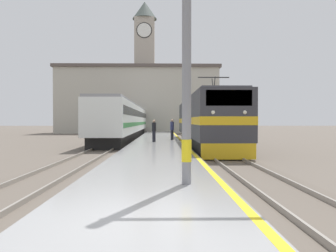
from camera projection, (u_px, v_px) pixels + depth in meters
The scene contains 11 objects.
ground_plane at pixel (159, 139), 35.99m from camera, with size 200.00×200.00×0.00m, color #60564C.
platform at pixel (159, 141), 30.99m from camera, with size 4.23×140.00×0.34m.
rail_track_near at pixel (197, 142), 31.05m from camera, with size 2.83×140.00×0.16m.
rail_track_far at pixel (119, 142), 30.92m from camera, with size 2.84×140.00×0.16m.
locomotive_train at pixel (204, 121), 26.19m from camera, with size 2.92×19.90×4.88m.
passenger_train at pixel (130, 121), 41.72m from camera, with size 2.92×40.49×3.82m.
catenary_mast at pixel (191, 38), 8.74m from camera, with size 2.98×0.27×7.79m.
person_on_platform at pixel (172, 129), 29.34m from camera, with size 0.34×0.34×1.85m.
second_waiting_passenger at pixel (154, 130), 26.44m from camera, with size 0.34×0.34×1.79m.
clock_tower at pixel (145, 63), 61.13m from camera, with size 4.53×4.53×24.27m.
station_building at pixel (138, 100), 55.10m from camera, with size 26.73×8.13×11.00m.
Camera 1 is at (0.34, -5.97, 2.03)m, focal length 35.00 mm.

